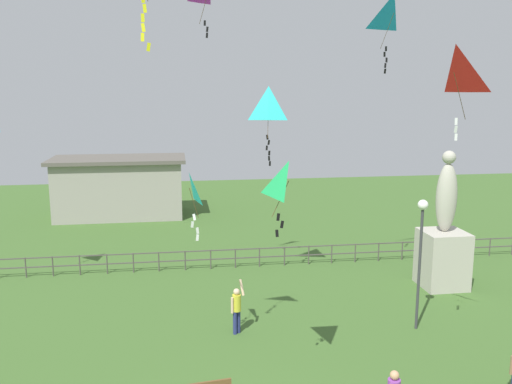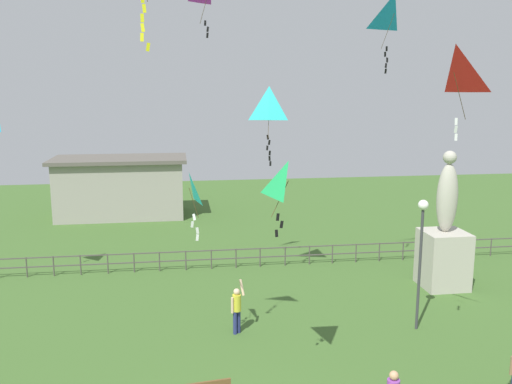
{
  "view_description": "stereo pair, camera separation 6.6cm",
  "coord_description": "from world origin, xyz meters",
  "px_view_note": "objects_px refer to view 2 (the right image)",
  "views": [
    {
      "loc": [
        -1.39,
        -11.12,
        8.47
      ],
      "look_at": [
        1.12,
        5.92,
        5.23
      ],
      "focal_mm": 38.32,
      "sensor_mm": 36.0,
      "label": 1
    },
    {
      "loc": [
        -1.32,
        -11.13,
        8.47
      ],
      "look_at": [
        1.12,
        5.92,
        5.23
      ],
      "focal_mm": 38.32,
      "sensor_mm": 36.0,
      "label": 2
    }
  ],
  "objects_px": {
    "kite_1": "(394,15)",
    "kite_6": "(269,106)",
    "person_3": "(237,307)",
    "kite_3": "(288,182)",
    "kite_7": "(454,74)",
    "statue_monument": "(444,246)",
    "kite_4": "(189,191)",
    "lamppost": "(421,237)"
  },
  "relations": [
    {
      "from": "person_3",
      "to": "lamppost",
      "type": "bearing_deg",
      "value": -4.86
    },
    {
      "from": "person_3",
      "to": "kite_1",
      "type": "xyz_separation_m",
      "value": [
        6.65,
        3.4,
        10.38
      ]
    },
    {
      "from": "lamppost",
      "to": "kite_6",
      "type": "xyz_separation_m",
      "value": [
        -4.59,
        4.92,
        4.38
      ]
    },
    {
      "from": "person_3",
      "to": "kite_7",
      "type": "height_order",
      "value": "kite_7"
    },
    {
      "from": "person_3",
      "to": "kite_6",
      "type": "xyz_separation_m",
      "value": [
        1.85,
        4.37,
        6.82
      ]
    },
    {
      "from": "statue_monument",
      "to": "kite_7",
      "type": "bearing_deg",
      "value": -118.06
    },
    {
      "from": "kite_6",
      "to": "kite_4",
      "type": "bearing_deg",
      "value": -119.5
    },
    {
      "from": "kite_3",
      "to": "kite_6",
      "type": "relative_size",
      "value": 0.61
    },
    {
      "from": "kite_1",
      "to": "kite_6",
      "type": "distance_m",
      "value": 6.05
    },
    {
      "from": "lamppost",
      "to": "kite_7",
      "type": "bearing_deg",
      "value": -105.17
    },
    {
      "from": "lamppost",
      "to": "kite_6",
      "type": "bearing_deg",
      "value": 133.0
    },
    {
      "from": "person_3",
      "to": "kite_6",
      "type": "height_order",
      "value": "kite_6"
    },
    {
      "from": "statue_monument",
      "to": "kite_3",
      "type": "height_order",
      "value": "kite_3"
    },
    {
      "from": "kite_6",
      "to": "kite_7",
      "type": "distance_m",
      "value": 8.99
    },
    {
      "from": "person_3",
      "to": "kite_3",
      "type": "bearing_deg",
      "value": -76.65
    },
    {
      "from": "kite_1",
      "to": "kite_7",
      "type": "distance_m",
      "value": 7.64
    },
    {
      "from": "kite_1",
      "to": "kite_3",
      "type": "height_order",
      "value": "kite_1"
    },
    {
      "from": "statue_monument",
      "to": "person_3",
      "type": "bearing_deg",
      "value": -160.16
    },
    {
      "from": "statue_monument",
      "to": "kite_6",
      "type": "height_order",
      "value": "kite_6"
    },
    {
      "from": "kite_3",
      "to": "kite_7",
      "type": "height_order",
      "value": "kite_7"
    },
    {
      "from": "lamppost",
      "to": "person_3",
      "type": "height_order",
      "value": "lamppost"
    },
    {
      "from": "kite_1",
      "to": "kite_7",
      "type": "bearing_deg",
      "value": -98.62
    },
    {
      "from": "statue_monument",
      "to": "person_3",
      "type": "height_order",
      "value": "statue_monument"
    },
    {
      "from": "statue_monument",
      "to": "kite_6",
      "type": "bearing_deg",
      "value": 172.49
    },
    {
      "from": "person_3",
      "to": "kite_3",
      "type": "xyz_separation_m",
      "value": [
        0.96,
        -4.04,
        5.09
      ]
    },
    {
      "from": "kite_3",
      "to": "kite_4",
      "type": "relative_size",
      "value": 0.92
    },
    {
      "from": "lamppost",
      "to": "kite_3",
      "type": "distance_m",
      "value": 7.01
    },
    {
      "from": "person_3",
      "to": "kite_3",
      "type": "distance_m",
      "value": 6.56
    },
    {
      "from": "lamppost",
      "to": "person_3",
      "type": "relative_size",
      "value": 2.44
    },
    {
      "from": "kite_1",
      "to": "kite_4",
      "type": "bearing_deg",
      "value": -148.24
    },
    {
      "from": "person_3",
      "to": "kite_7",
      "type": "bearing_deg",
      "value": -33.94
    },
    {
      "from": "kite_1",
      "to": "kite_4",
      "type": "distance_m",
      "value": 11.33
    },
    {
      "from": "kite_3",
      "to": "kite_6",
      "type": "distance_m",
      "value": 8.63
    },
    {
      "from": "statue_monument",
      "to": "kite_7",
      "type": "xyz_separation_m",
      "value": [
        -3.8,
        -7.13,
        7.04
      ]
    },
    {
      "from": "kite_7",
      "to": "kite_4",
      "type": "bearing_deg",
      "value": 164.0
    },
    {
      "from": "person_3",
      "to": "kite_6",
      "type": "distance_m",
      "value": 8.31
    },
    {
      "from": "person_3",
      "to": "kite_6",
      "type": "bearing_deg",
      "value": 67.06
    },
    {
      "from": "kite_4",
      "to": "lamppost",
      "type": "bearing_deg",
      "value": 8.16
    },
    {
      "from": "statue_monument",
      "to": "lamppost",
      "type": "distance_m",
      "value": 5.15
    },
    {
      "from": "kite_1",
      "to": "statue_monument",
      "type": "bearing_deg",
      "value": -0.45
    },
    {
      "from": "lamppost",
      "to": "kite_4",
      "type": "distance_m",
      "value": 8.36
    },
    {
      "from": "lamppost",
      "to": "kite_1",
      "type": "height_order",
      "value": "kite_1"
    }
  ]
}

